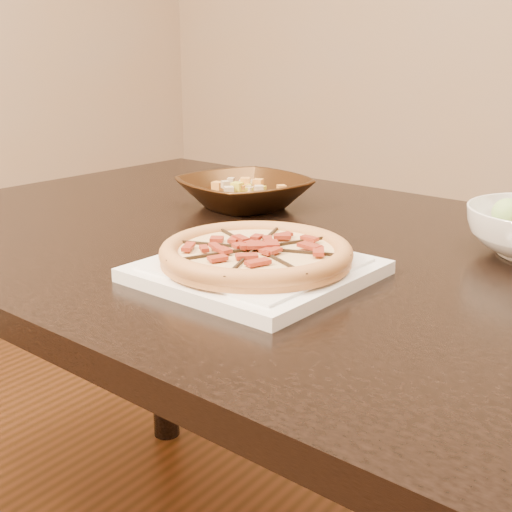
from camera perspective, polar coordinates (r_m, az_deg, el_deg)
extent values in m
cube|color=black|center=(1.14, 2.00, 0.34)|extent=(1.48, 1.02, 0.04)
cylinder|color=black|center=(1.90, -7.52, -4.71)|extent=(0.07, 0.07, 0.71)
cube|color=white|center=(0.95, 0.00, -1.21)|extent=(0.29, 0.29, 0.02)
cube|color=white|center=(0.95, 0.00, -0.58)|extent=(0.24, 0.24, 0.00)
cylinder|color=#E4834C|center=(0.94, 0.00, -0.12)|extent=(0.25, 0.25, 0.01)
torus|color=#E4834C|center=(0.94, 0.00, 0.35)|extent=(0.26, 0.26, 0.03)
cylinder|color=#FFEAB5|center=(0.94, 0.00, 0.29)|extent=(0.21, 0.21, 0.01)
cube|color=black|center=(0.94, 0.00, 0.58)|extent=(0.08, 0.24, 0.01)
cube|color=black|center=(0.94, 0.00, 0.58)|extent=(0.23, 0.11, 0.01)
cube|color=black|center=(0.94, 0.00, 0.58)|extent=(0.24, 0.08, 0.01)
cube|color=black|center=(0.94, 0.00, 0.58)|extent=(0.11, 0.23, 0.01)
cube|color=maroon|center=(0.93, 1.08, 0.67)|extent=(0.03, 0.02, 0.00)
cube|color=maroon|center=(0.94, 2.56, 0.70)|extent=(0.03, 0.02, 0.00)
cube|color=maroon|center=(0.95, 3.94, 0.90)|extent=(0.03, 0.03, 0.00)
cube|color=maroon|center=(0.95, 1.45, 0.90)|extent=(0.03, 0.03, 0.00)
cube|color=maroon|center=(0.96, 2.50, 1.18)|extent=(0.02, 0.03, 0.00)
cube|color=maroon|center=(0.99, 3.08, 1.57)|extent=(0.02, 0.03, 0.00)
cube|color=maroon|center=(0.96, 1.10, 1.20)|extent=(0.01, 0.02, 0.00)
cube|color=maroon|center=(0.99, 1.26, 1.60)|extent=(0.02, 0.03, 0.00)
cube|color=maroon|center=(1.01, 0.85, 2.00)|extent=(0.02, 0.03, 0.00)
cube|color=maroon|center=(0.98, -0.05, 1.41)|extent=(0.03, 0.03, 0.00)
cube|color=maroon|center=(1.00, -0.83, 1.75)|extent=(0.03, 0.03, 0.00)
cube|color=maroon|center=(0.96, -0.58, 1.10)|extent=(0.03, 0.02, 0.00)
cube|color=maroon|center=(0.97, -1.65, 1.37)|extent=(0.03, 0.02, 0.00)
cube|color=maroon|center=(0.98, -3.10, 1.51)|extent=(0.03, 0.02, 0.00)
cube|color=maroon|center=(0.95, -1.57, 1.00)|extent=(0.03, 0.02, 0.00)
cube|color=maroon|center=(0.96, -3.08, 1.02)|extent=(0.03, 0.02, 0.00)
cube|color=maroon|center=(0.95, -4.66, 0.87)|extent=(0.03, 0.02, 0.00)
cube|color=maroon|center=(0.94, -2.24, 0.68)|extent=(0.03, 0.03, 0.00)
cube|color=maroon|center=(0.92, -3.56, 0.41)|extent=(0.03, 0.03, 0.00)
cube|color=maroon|center=(0.93, -1.07, 0.58)|extent=(0.02, 0.03, 0.00)
cube|color=maroon|center=(0.91, -2.02, 0.23)|extent=(0.02, 0.03, 0.00)
cube|color=maroon|center=(0.89, -2.50, -0.25)|extent=(0.01, 0.02, 0.00)
cube|color=maroon|center=(0.91, -0.66, 0.32)|extent=(0.02, 0.03, 0.00)
cube|color=maroon|center=(0.89, -0.62, -0.15)|extent=(0.02, 0.03, 0.00)
cube|color=maroon|center=(0.87, 0.10, -0.63)|extent=(0.03, 0.03, 0.00)
cube|color=maroon|center=(0.91, 0.49, 0.16)|extent=(0.03, 0.03, 0.00)
cube|color=maroon|center=(0.89, 1.59, -0.19)|extent=(0.03, 0.02, 0.00)
cube|color=maroon|center=(0.88, 3.23, -0.44)|extent=(0.03, 0.02, 0.00)
cube|color=maroon|center=(0.91, 1.96, 0.28)|extent=(0.03, 0.02, 0.00)
cube|color=maroon|center=(0.91, 3.59, 0.20)|extent=(0.03, 0.02, 0.00)
imported|color=#482D16|center=(1.34, -0.94, 5.08)|extent=(0.29, 0.29, 0.06)
cube|color=#CAAF88|center=(1.33, -0.95, 6.86)|extent=(0.03, 0.03, 0.03)
cube|color=orange|center=(1.33, -0.32, 6.81)|extent=(0.03, 0.03, 0.03)
cube|color=gold|center=(1.33, 0.38, 6.83)|extent=(0.03, 0.03, 0.03)
cube|color=#CAAF88|center=(1.34, 1.03, 6.91)|extent=(0.03, 0.03, 0.03)
cube|color=orange|center=(1.34, -0.61, 6.88)|extent=(0.03, 0.03, 0.03)
cube|color=gold|center=(1.35, -0.14, 6.97)|extent=(0.03, 0.03, 0.03)
cube|color=#CAAF88|center=(1.36, 0.05, 7.09)|extent=(0.03, 0.03, 0.03)
cube|color=orange|center=(1.33, -0.92, 6.87)|extent=(0.03, 0.03, 0.03)
cube|color=gold|center=(1.35, -0.86, 6.98)|extent=(0.03, 0.03, 0.03)
cube|color=#CAAF88|center=(1.36, -1.15, 7.09)|extent=(0.03, 0.03, 0.03)
cube|color=orange|center=(1.38, -1.74, 7.18)|extent=(0.03, 0.03, 0.03)
cube|color=gold|center=(1.34, -1.22, 6.91)|extent=(0.03, 0.03, 0.03)
cube|color=#CAAF88|center=(1.35, -1.82, 6.97)|extent=(0.03, 0.03, 0.03)
cube|color=orange|center=(1.35, -2.58, 6.96)|extent=(0.03, 0.03, 0.03)
cube|color=gold|center=(1.33, -1.08, 6.86)|extent=(0.03, 0.03, 0.03)
cube|color=#CAAF88|center=(1.33, -1.75, 6.83)|extent=(0.03, 0.03, 0.03)
cube|color=orange|center=(1.32, -2.31, 6.74)|extent=(0.03, 0.03, 0.03)
cube|color=gold|center=(1.30, -2.66, 6.61)|extent=(0.03, 0.03, 0.03)
cube|color=#CAAF88|center=(1.32, -1.25, 6.78)|extent=(0.03, 0.03, 0.03)
cube|color=orange|center=(1.31, -1.39, 6.66)|extent=(0.03, 0.03, 0.03)
cube|color=gold|center=(1.29, -1.17, 6.52)|extent=(0.03, 0.03, 0.03)
cube|color=#CAAF88|center=(1.33, -0.92, 6.82)|extent=(0.03, 0.03, 0.03)
cube|color=orange|center=(1.31, -0.60, 6.71)|extent=(0.03, 0.03, 0.03)
cube|color=gold|center=(1.31, 0.03, 6.64)|extent=(0.03, 0.03, 0.03)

